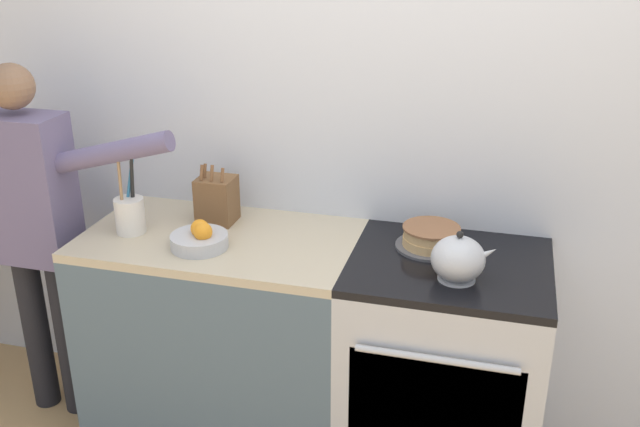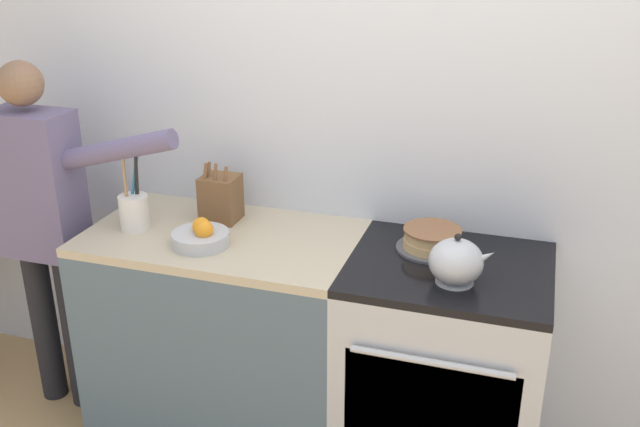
% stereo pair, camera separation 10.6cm
% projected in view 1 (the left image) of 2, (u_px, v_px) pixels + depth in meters
% --- Properties ---
extents(wall_back, '(8.00, 0.04, 2.60)m').
position_uv_depth(wall_back, '(396.00, 128.00, 2.75)').
color(wall_back, silver).
rests_on(wall_back, ground_plane).
extents(counter_cabinet, '(1.05, 0.62, 0.92)m').
position_uv_depth(counter_cabinet, '(225.00, 337.00, 2.92)').
color(counter_cabinet, '#4C6070').
rests_on(counter_cabinet, ground_plane).
extents(stove_range, '(0.71, 0.65, 0.92)m').
position_uv_depth(stove_range, '(442.00, 371.00, 2.71)').
color(stove_range, '#B7BABF').
rests_on(stove_range, ground_plane).
extents(layer_cake, '(0.26, 0.26, 0.08)m').
position_uv_depth(layer_cake, '(431.00, 238.00, 2.63)').
color(layer_cake, '#4C4C51').
rests_on(layer_cake, stove_range).
extents(tea_kettle, '(0.22, 0.18, 0.18)m').
position_uv_depth(tea_kettle, '(459.00, 259.00, 2.38)').
color(tea_kettle, '#B7BABF').
rests_on(tea_kettle, stove_range).
extents(knife_block, '(0.14, 0.14, 0.25)m').
position_uv_depth(knife_block, '(217.00, 200.00, 2.84)').
color(knife_block, brown).
rests_on(knife_block, counter_cabinet).
extents(utensil_crock, '(0.11, 0.11, 0.35)m').
position_uv_depth(utensil_crock, '(130.00, 213.00, 2.75)').
color(utensil_crock, silver).
rests_on(utensil_crock, counter_cabinet).
extents(fruit_bowl, '(0.21, 0.21, 0.11)m').
position_uv_depth(fruit_bowl, '(200.00, 239.00, 2.64)').
color(fruit_bowl, '#B7BABF').
rests_on(fruit_bowl, counter_cabinet).
extents(person_baker, '(0.90, 0.20, 1.55)m').
position_uv_depth(person_baker, '(35.00, 218.00, 2.90)').
color(person_baker, black).
rests_on(person_baker, ground_plane).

